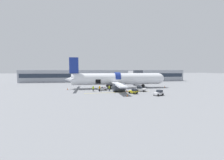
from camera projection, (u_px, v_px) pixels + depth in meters
The scene contains 17 objects.
ground_plane at pixel (121, 91), 40.95m from camera, with size 500.00×500.00×0.00m, color gray.
apron_marking_line at pixel (118, 92), 39.07m from camera, with size 18.94×1.18×0.01m.
terminal_strip at pixel (106, 76), 79.61m from camera, with size 89.88×11.35×6.32m.
jet_bridge_stub at pixel (135, 74), 55.49m from camera, with size 3.33×10.17×6.26m.
airplane at pixel (116, 79), 48.23m from camera, with size 35.19×30.61×10.57m.
baggage_tug_lead at pixel (141, 89), 41.10m from camera, with size 3.34×2.91×1.50m.
baggage_tug_mid at pixel (133, 92), 36.81m from camera, with size 2.40×2.67×1.34m.
baggage_tug_rear at pixel (159, 93), 34.29m from camera, with size 2.92×2.39×1.37m.
baggage_cart_loading at pixel (103, 89), 43.21m from camera, with size 3.78×2.15×1.02m.
ground_crew_loader_a at pixel (109, 88), 41.36m from camera, with size 0.48×0.59×1.70m.
ground_crew_loader_b at pixel (113, 87), 42.50m from camera, with size 0.55×0.62×1.82m.
ground_crew_driver at pixel (93, 88), 41.00m from camera, with size 0.56×0.51×1.66m.
ground_crew_supervisor at pixel (100, 88), 40.56m from camera, with size 0.58×0.58×1.82m.
safety_cone_nose at pixel (165, 87), 50.10m from camera, with size 0.47×0.47×0.63m.
safety_cone_engine_left at pixel (127, 95), 33.15m from camera, with size 0.44×0.44×0.56m.
safety_cone_wingtip at pixel (127, 91), 40.13m from camera, with size 0.61×0.61×0.69m.
safety_cone_tail at pixel (68, 89), 43.83m from camera, with size 0.49×0.49×0.66m.
Camera 1 is at (-8.77, -39.73, 6.33)m, focal length 22.00 mm.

